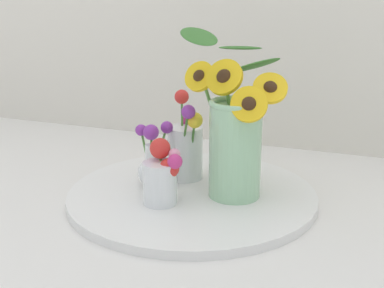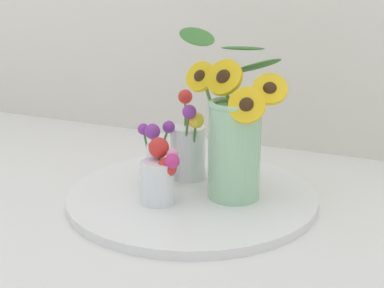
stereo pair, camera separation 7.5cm
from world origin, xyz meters
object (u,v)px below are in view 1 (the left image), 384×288
vase_small_center (162,175)px  vase_small_back (186,147)px  serving_tray (192,196)px  mason_jar_sunflowers (235,136)px  vase_bulb_right (152,161)px

vase_small_center → vase_small_back: bearing=93.0°
serving_tray → vase_small_center: size_ratio=4.02×
vase_small_center → vase_small_back: 0.15m
serving_tray → mason_jar_sunflowers: mason_jar_sunflowers is taller
vase_small_back → vase_bulb_right: bearing=-125.8°
serving_tray → mason_jar_sunflowers: (0.09, 0.01, 0.14)m
vase_small_center → vase_bulb_right: size_ratio=0.94×
serving_tray → vase_bulb_right: (-0.09, 0.00, 0.06)m
vase_bulb_right → vase_small_back: size_ratio=0.71×
vase_small_center → vase_bulb_right: bearing=126.0°
serving_tray → mason_jar_sunflowers: 0.16m
vase_small_center → serving_tray: bearing=65.9°
mason_jar_sunflowers → vase_bulb_right: bearing=-177.1°
mason_jar_sunflowers → vase_small_center: 0.17m
serving_tray → vase_small_center: bearing=-114.1°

